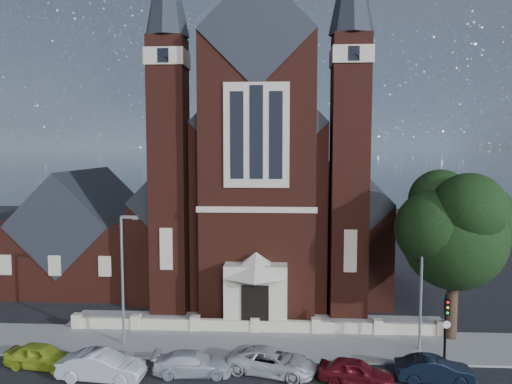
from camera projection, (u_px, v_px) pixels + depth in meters
The scene contains 16 objects.
ground at pixel (261, 295), 41.36m from camera, with size 120.00×120.00×0.00m, color black.
pavement_strip at pixel (253, 345), 30.92m from camera, with size 60.00×5.00×0.12m, color gray.
forecourt_paving at pixel (257, 322), 34.89m from camera, with size 26.00×3.00×0.14m, color gray.
forecourt_wall at pixel (255, 333), 32.91m from camera, with size 24.00×0.40×0.90m, color #BCAD96.
church at pixel (265, 189), 48.52m from camera, with size 20.01×34.90×29.20m.
parish_hall at pixel (85, 239), 44.87m from camera, with size 12.00×12.20×10.24m.
street_tree at pixel (458, 232), 30.80m from camera, with size 6.40×6.60×10.70m.
street_lamp_left at pixel (124, 272), 30.45m from camera, with size 1.16×0.22×8.09m.
street_lamp_right at pixel (423, 276), 29.45m from camera, with size 1.16×0.22×8.09m.
traffic_signal at pixel (446, 319), 28.01m from camera, with size 0.28×0.42×4.00m.
car_lime_van at pixel (41, 356), 27.64m from camera, with size 1.60×3.98×1.35m, color #95AC22.
car_silver_a at pixel (102, 366), 26.19m from camera, with size 1.58×4.52×1.49m, color #B2B7BA.
car_silver_b at pixel (193, 363), 26.80m from camera, with size 1.73×4.25×1.23m, color #B2B3BA.
car_white_suv at pixel (273, 361), 26.95m from camera, with size 2.21×4.79×1.33m, color silver.
car_dark_red at pixel (356, 372), 25.70m from camera, with size 1.55×3.85×1.31m, color #5C0F16.
car_navy at pixel (434, 370), 25.95m from camera, with size 1.38×3.95×1.30m, color black.
Camera 1 is at (1.83, -25.39, 12.21)m, focal length 35.00 mm.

